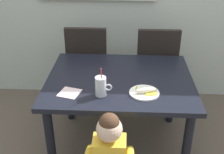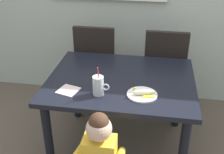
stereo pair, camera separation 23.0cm
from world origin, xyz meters
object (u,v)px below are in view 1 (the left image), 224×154
(dining_chair_left, at_px, (88,62))
(snack_plate, at_px, (144,93))
(peeled_banana, at_px, (146,90))
(toddler_standing, at_px, (109,153))
(milk_cup, at_px, (101,87))
(dining_chair_right, at_px, (156,64))
(paper_napkin, at_px, (70,93))
(dining_table, at_px, (120,88))

(dining_chair_left, relative_size, snack_plate, 4.17)
(peeled_banana, bearing_deg, snack_plate, 150.01)
(toddler_standing, xyz_separation_m, milk_cup, (-0.08, 0.40, 0.27))
(dining_chair_right, relative_size, paper_napkin, 6.40)
(dining_table, height_order, paper_napkin, paper_napkin)
(toddler_standing, xyz_separation_m, paper_napkin, (-0.33, 0.42, 0.20))
(dining_chair_right, relative_size, snack_plate, 4.17)
(snack_plate, bearing_deg, dining_table, 128.93)
(dining_table, height_order, dining_chair_right, dining_chair_right)
(milk_cup, relative_size, paper_napkin, 1.65)
(toddler_standing, relative_size, milk_cup, 3.38)
(dining_table, height_order, dining_chair_left, dining_chair_left)
(dining_chair_left, bearing_deg, peeled_banana, 120.89)
(milk_cup, bearing_deg, dining_chair_right, 62.20)
(dining_table, bearing_deg, toddler_standing, -94.19)
(dining_chair_right, height_order, snack_plate, dining_chair_right)
(peeled_banana, bearing_deg, toddler_standing, -120.58)
(toddler_standing, bearing_deg, snack_plate, 61.34)
(snack_plate, distance_m, paper_napkin, 0.57)
(dining_chair_left, relative_size, dining_chair_right, 1.00)
(milk_cup, xyz_separation_m, snack_plate, (0.33, 0.04, -0.06))
(dining_chair_left, height_order, snack_plate, dining_chair_left)
(toddler_standing, height_order, milk_cup, milk_cup)
(milk_cup, relative_size, peeled_banana, 1.41)
(milk_cup, bearing_deg, toddler_standing, -78.13)
(dining_chair_left, bearing_deg, snack_plate, 120.46)
(dining_table, distance_m, milk_cup, 0.35)
(toddler_standing, relative_size, snack_plate, 3.64)
(dining_chair_left, height_order, toddler_standing, dining_chair_left)
(dining_chair_left, xyz_separation_m, peeled_banana, (0.57, -0.95, 0.22))
(dining_chair_right, bearing_deg, peeled_banana, 79.97)
(dining_table, relative_size, milk_cup, 4.90)
(dining_table, xyz_separation_m, dining_chair_left, (-0.36, 0.70, -0.08))
(dining_chair_right, height_order, milk_cup, milk_cup)
(peeled_banana, relative_size, paper_napkin, 1.17)
(dining_table, bearing_deg, snack_plate, -51.07)
(dining_chair_left, distance_m, dining_chair_right, 0.73)
(dining_chair_right, xyz_separation_m, toddler_standing, (-0.42, -1.36, -0.02))
(dining_chair_left, xyz_separation_m, milk_cup, (0.23, -0.98, 0.25))
(milk_cup, bearing_deg, paper_napkin, 176.32)
(milk_cup, distance_m, snack_plate, 0.33)
(dining_chair_left, relative_size, paper_napkin, 6.40)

